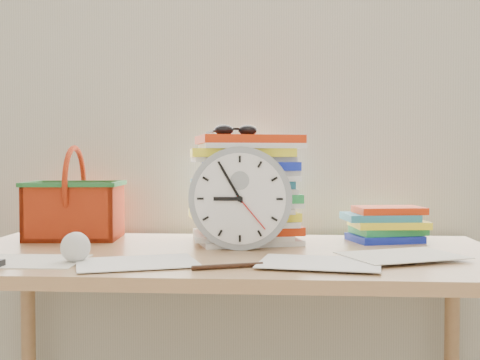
# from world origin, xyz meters

# --- Properties ---
(curtain) EXTENTS (2.40, 0.01, 2.50)m
(curtain) POSITION_xyz_m (0.00, 1.98, 1.30)
(curtain) COLOR beige
(curtain) RESTS_ON room_shell
(desk) EXTENTS (1.40, 0.70, 0.75)m
(desk) POSITION_xyz_m (0.00, 1.60, 0.68)
(desk) COLOR #A4784D
(desk) RESTS_ON ground
(paper_stack) EXTENTS (0.36, 0.32, 0.30)m
(paper_stack) POSITION_xyz_m (0.04, 1.78, 0.90)
(paper_stack) COLOR white
(paper_stack) RESTS_ON desk
(clock) EXTENTS (0.27, 0.05, 0.27)m
(clock) POSITION_xyz_m (0.03, 1.64, 0.88)
(clock) COLOR #8E969C
(clock) RESTS_ON desk
(sunglasses) EXTENTS (0.17, 0.16, 0.03)m
(sunglasses) POSITION_xyz_m (0.01, 1.79, 1.07)
(sunglasses) COLOR black
(sunglasses) RESTS_ON paper_stack
(book_stack) EXTENTS (0.26, 0.22, 0.10)m
(book_stack) POSITION_xyz_m (0.43, 1.83, 0.80)
(book_stack) COLOR white
(book_stack) RESTS_ON desk
(basket) EXTENTS (0.29, 0.23, 0.27)m
(basket) POSITION_xyz_m (-0.47, 1.82, 0.88)
(basket) COLOR #BE3612
(basket) RESTS_ON desk
(crumpled_ball) EXTENTS (0.07, 0.07, 0.07)m
(crumpled_ball) POSITION_xyz_m (-0.33, 1.42, 0.78)
(crumpled_ball) COLOR silver
(crumpled_ball) RESTS_ON desk
(pen) EXTENTS (0.15, 0.07, 0.01)m
(pen) POSITION_xyz_m (0.02, 1.36, 0.76)
(pen) COLOR black
(pen) RESTS_ON desk
(scattered_papers) EXTENTS (1.26, 0.42, 0.02)m
(scattered_papers) POSITION_xyz_m (0.00, 1.60, 0.76)
(scattered_papers) COLOR white
(scattered_papers) RESTS_ON desk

